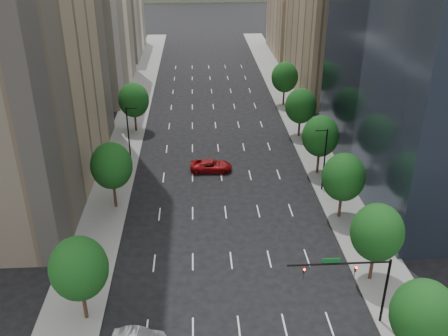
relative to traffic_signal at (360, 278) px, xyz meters
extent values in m
cube|color=slate|center=(-26.03, 30.00, -5.10)|extent=(6.00, 200.00, 0.15)
cube|color=slate|center=(4.97, 30.00, -5.10)|extent=(6.00, 200.00, 0.15)
cube|color=beige|center=(-35.53, 73.00, 12.33)|extent=(14.00, 30.00, 35.00)
cube|color=beige|center=(-35.53, 106.00, 3.83)|extent=(14.00, 26.00, 18.00)
cube|color=#8C7759|center=(14.47, 70.00, 9.83)|extent=(14.00, 30.00, 30.00)
cube|color=#8C7759|center=(14.47, 103.00, 2.83)|extent=(14.00, 26.00, 16.00)
ellipsoid|color=#0E3512|center=(3.47, -5.00, 0.23)|extent=(5.20, 5.20, 5.98)
cylinder|color=#382316|center=(3.47, 6.00, -3.17)|extent=(0.36, 0.36, 4.00)
ellipsoid|color=#0E3512|center=(3.47, 6.00, 0.59)|extent=(5.20, 5.20, 5.98)
cylinder|color=#382316|center=(3.47, 18.00, -3.22)|extent=(0.36, 0.36, 3.90)
ellipsoid|color=#0E3512|center=(3.47, 18.00, 0.44)|extent=(5.20, 5.20, 5.98)
cylinder|color=#382316|center=(3.47, 30.00, -3.12)|extent=(0.36, 0.36, 4.10)
ellipsoid|color=#0E3512|center=(3.47, 30.00, 0.73)|extent=(5.20, 5.20, 5.98)
cylinder|color=#382316|center=(3.47, 44.00, -3.27)|extent=(0.36, 0.36, 3.80)
ellipsoid|color=#0E3512|center=(3.47, 44.00, 0.30)|extent=(5.20, 5.20, 5.98)
cylinder|color=#382316|center=(3.47, 60.00, -3.17)|extent=(0.36, 0.36, 4.00)
ellipsoid|color=#0E3512|center=(3.47, 60.00, 0.59)|extent=(5.20, 5.20, 5.98)
cylinder|color=#382316|center=(-24.53, 2.00, -3.17)|extent=(0.36, 0.36, 4.00)
ellipsoid|color=#0E3512|center=(-24.53, 2.00, 0.59)|extent=(5.20, 5.20, 5.98)
cylinder|color=#382316|center=(-24.53, 22.00, -3.10)|extent=(0.36, 0.36, 4.15)
ellipsoid|color=#0E3512|center=(-24.53, 22.00, 0.80)|extent=(5.20, 5.20, 5.98)
cylinder|color=#382316|center=(-24.53, 48.00, -3.20)|extent=(0.36, 0.36, 3.95)
ellipsoid|color=#0E3512|center=(-24.53, 48.00, 0.52)|extent=(5.20, 5.20, 5.98)
cylinder|color=black|center=(2.97, 25.00, -0.67)|extent=(0.20, 0.20, 9.00)
cylinder|color=black|center=(2.17, 25.00, 3.63)|extent=(1.60, 0.14, 0.14)
cylinder|color=black|center=(-24.03, 35.00, -0.67)|extent=(0.20, 0.20, 9.00)
cylinder|color=black|center=(-23.23, 35.00, 3.63)|extent=(1.60, 0.14, 0.14)
cylinder|color=black|center=(2.47, 0.00, -1.67)|extent=(0.24, 0.24, 7.00)
cylinder|color=black|center=(-2.03, 0.00, 1.63)|extent=(9.00, 0.18, 0.18)
imported|color=black|center=(-0.53, 0.00, 1.08)|extent=(0.18, 0.22, 1.10)
imported|color=black|center=(-5.03, 0.00, 1.08)|extent=(0.18, 0.22, 1.10)
sphere|color=#FF0C07|center=(-0.53, -0.18, 1.28)|extent=(0.20, 0.20, 0.20)
sphere|color=#FF0C07|center=(-5.03, -0.18, 1.28)|extent=(0.20, 0.20, 0.20)
cube|color=#0C591E|center=(-2.73, 0.00, 1.98)|extent=(1.60, 0.06, 0.45)
imported|color=maroon|center=(-11.95, 31.69, -4.32)|extent=(6.20, 3.01, 1.70)
camera|label=1|loc=(-13.85, -33.74, 27.88)|focal=39.88mm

